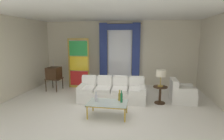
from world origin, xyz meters
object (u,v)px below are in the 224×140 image
(vintage_tv, at_px, (54,73))
(peacock_figurine, at_px, (85,86))
(couch_white_long, at_px, (112,92))
(bottle_crystal_tall, at_px, (121,97))
(armchair_white, at_px, (181,94))
(bottle_amber_squat, at_px, (96,98))
(stained_glass_divider, at_px, (79,64))
(coffee_table, at_px, (108,104))
(bottle_blue_decanter, at_px, (120,96))
(round_side_table, at_px, (160,93))
(table_lamp_brass, at_px, (161,74))

(vintage_tv, xyz_separation_m, peacock_figurine, (1.33, 0.09, -0.51))
(couch_white_long, xyz_separation_m, peacock_figurine, (-1.32, 0.92, -0.09))
(bottle_crystal_tall, bearing_deg, armchair_white, 38.28)
(couch_white_long, bearing_deg, armchair_white, 4.79)
(bottle_amber_squat, xyz_separation_m, stained_glass_divider, (-1.48, 2.75, 0.53))
(bottle_amber_squat, xyz_separation_m, vintage_tv, (-2.40, 2.19, 0.20))
(coffee_table, relative_size, stained_glass_divider, 0.51)
(bottle_blue_decanter, relative_size, peacock_figurine, 0.54)
(bottle_crystal_tall, height_order, armchair_white, armchair_white)
(bottle_amber_squat, xyz_separation_m, armchair_white, (2.65, 1.56, -0.24))
(couch_white_long, bearing_deg, bottle_amber_squat, -100.12)
(vintage_tv, relative_size, peacock_figurine, 2.24)
(bottle_amber_squat, xyz_separation_m, peacock_figurine, (-1.07, 2.27, -0.30))
(armchair_white, height_order, round_side_table, armchair_white)
(bottle_blue_decanter, distance_m, peacock_figurine, 2.74)
(vintage_tv, relative_size, table_lamp_brass, 2.36)
(bottle_blue_decanter, relative_size, armchair_white, 0.39)
(bottle_amber_squat, height_order, table_lamp_brass, table_lamp_brass)
(vintage_tv, bearing_deg, couch_white_long, -17.49)
(armchair_white, bearing_deg, peacock_figurine, 169.11)
(couch_white_long, xyz_separation_m, coffee_table, (0.10, -1.39, 0.07))
(round_side_table, distance_m, table_lamp_brass, 0.67)
(couch_white_long, distance_m, vintage_tv, 2.80)
(bottle_crystal_tall, height_order, peacock_figurine, bottle_crystal_tall)
(round_side_table, xyz_separation_m, table_lamp_brass, (0.00, 0.00, 0.67))
(stained_glass_divider, xyz_separation_m, round_side_table, (3.40, -1.47, -0.70))
(bottle_blue_decanter, xyz_separation_m, round_side_table, (1.26, 1.10, -0.18))
(table_lamp_brass, bearing_deg, bottle_crystal_tall, -133.68)
(stained_glass_divider, xyz_separation_m, peacock_figurine, (0.41, -0.47, -0.84))
(peacock_figurine, relative_size, round_side_table, 1.01)
(coffee_table, height_order, vintage_tv, vintage_tv)
(table_lamp_brass, bearing_deg, couch_white_long, 177.46)
(vintage_tv, relative_size, armchair_white, 1.62)
(coffee_table, bearing_deg, armchair_white, 34.56)
(table_lamp_brass, bearing_deg, peacock_figurine, 161.62)
(bottle_amber_squat, height_order, peacock_figurine, bottle_amber_squat)
(stained_glass_divider, bearing_deg, round_side_table, -23.37)
(armchair_white, relative_size, table_lamp_brass, 1.46)
(vintage_tv, distance_m, armchair_white, 5.11)
(coffee_table, height_order, peacock_figurine, peacock_figurine)
(coffee_table, bearing_deg, bottle_blue_decanter, 34.35)
(armchair_white, distance_m, table_lamp_brass, 1.08)
(couch_white_long, xyz_separation_m, bottle_crystal_tall, (0.49, -1.32, 0.25))
(bottle_amber_squat, bearing_deg, table_lamp_brass, 33.75)
(bottle_crystal_tall, bearing_deg, couch_white_long, 110.32)
(bottle_amber_squat, relative_size, round_side_table, 0.49)
(vintage_tv, bearing_deg, peacock_figurine, 3.72)
(bottle_blue_decanter, relative_size, bottle_crystal_tall, 0.91)
(table_lamp_brass, bearing_deg, bottle_blue_decanter, -138.84)
(bottle_blue_decanter, xyz_separation_m, table_lamp_brass, (1.26, 1.10, 0.49))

